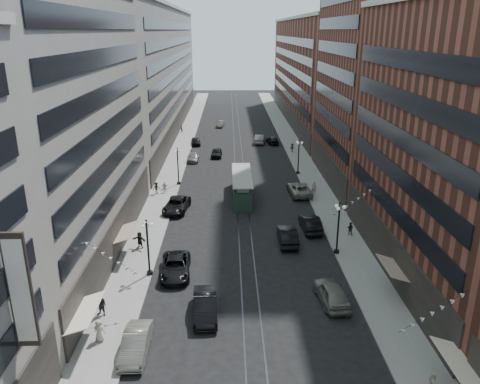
{
  "coord_description": "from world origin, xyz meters",
  "views": [
    {
      "loc": [
        -1.7,
        -10.91,
        21.74
      ],
      "look_at": [
        -0.55,
        37.23,
        5.0
      ],
      "focal_mm": 35.0,
      "sensor_mm": 36.0,
      "label": 1
    }
  ],
  "objects": [
    {
      "name": "car_4",
      "position": [
        6.8,
        23.08,
        0.89
      ],
      "size": [
        2.64,
        5.43,
        1.78
      ],
      "primitive_type": "imported",
      "rotation": [
        0.0,
        0.0,
        3.25
      ],
      "color": "slate",
      "rests_on": "ground"
    },
    {
      "name": "lamppost_sw_far",
      "position": [
        -9.2,
        28.0,
        3.1
      ],
      "size": [
        1.03,
        1.14,
        5.52
      ],
      "color": "black",
      "rests_on": "sidewalk_west"
    },
    {
      "name": "sidewalk_west",
      "position": [
        -11.0,
        70.0,
        0.07
      ],
      "size": [
        4.0,
        180.0,
        0.15
      ],
      "primitive_type": "cube",
      "color": "gray",
      "rests_on": "ground"
    },
    {
      "name": "sidewalk_east",
      "position": [
        11.0,
        70.0,
        0.07
      ],
      "size": [
        4.0,
        180.0,
        0.15
      ],
      "primitive_type": "cube",
      "color": "gray",
      "rests_on": "ground"
    },
    {
      "name": "car_12",
      "position": [
        7.05,
        81.28,
        0.7
      ],
      "size": [
        2.51,
        5.01,
        1.4
      ],
      "primitive_type": "imported",
      "rotation": [
        0.0,
        0.0,
        3.26
      ],
      "color": "black",
      "rests_on": "ground"
    },
    {
      "name": "pedestrian_6",
      "position": [
        -10.77,
        51.34,
        0.9
      ],
      "size": [
        0.89,
        0.42,
        1.51
      ],
      "primitive_type": "imported",
      "rotation": [
        0.0,
        0.0,
        3.12
      ],
      "color": "#B5AB96",
      "rests_on": "sidewalk_west"
    },
    {
      "name": "lamppost_se_far",
      "position": [
        9.2,
        32.0,
        3.1
      ],
      "size": [
        1.03,
        1.14,
        5.52
      ],
      "color": "black",
      "rests_on": "sidewalk_east"
    },
    {
      "name": "car_8",
      "position": [
        -8.0,
        68.32,
        0.69
      ],
      "size": [
        1.96,
        4.77,
        1.38
      ],
      "primitive_type": "imported",
      "rotation": [
        0.0,
        0.0,
        0.01
      ],
      "color": "#65635A",
      "rests_on": "ground"
    },
    {
      "name": "pedestrian_5",
      "position": [
        -11.09,
        33.62,
        1.04
      ],
      "size": [
        1.7,
        1.12,
        1.79
      ],
      "primitive_type": "imported",
      "rotation": [
        0.0,
        0.0,
        -0.43
      ],
      "color": "black",
      "rests_on": "sidewalk_west"
    },
    {
      "name": "car_13",
      "position": [
        -3.96,
        71.13,
        0.78
      ],
      "size": [
        1.98,
        4.64,
        1.56
      ],
      "primitive_type": "imported",
      "rotation": [
        0.0,
        0.0,
        -0.03
      ],
      "color": "black",
      "rests_on": "ground"
    },
    {
      "name": "building_west_mid",
      "position": [
        -17.0,
        33.0,
        14.0
      ],
      "size": [
        8.0,
        36.0,
        28.0
      ],
      "primitive_type": "cube",
      "color": "gray",
      "rests_on": "ground"
    },
    {
      "name": "building_east_far",
      "position": [
        17.0,
        105.0,
        12.0
      ],
      "size": [
        8.0,
        72.0,
        24.0
      ],
      "primitive_type": "cube",
      "color": "brown",
      "rests_on": "ground"
    },
    {
      "name": "ground",
      "position": [
        0.0,
        60.0,
        0.0
      ],
      "size": [
        220.0,
        220.0,
        0.0
      ],
      "primitive_type": "plane",
      "color": "black",
      "rests_on": "ground"
    },
    {
      "name": "car_5",
      "position": [
        -3.71,
        21.42,
        0.88
      ],
      "size": [
        2.15,
        5.42,
        1.76
      ],
      "primitive_type": "imported",
      "rotation": [
        0.0,
        0.0,
        0.06
      ],
      "color": "black",
      "rests_on": "ground"
    },
    {
      "name": "lamppost_sw_mid",
      "position": [
        -9.2,
        55.0,
        3.1
      ],
      "size": [
        1.03,
        1.14,
        5.52
      ],
      "color": "black",
      "rests_on": "sidewalk_west"
    },
    {
      "name": "lamppost_se_mid",
      "position": [
        9.2,
        60.0,
        3.1
      ],
      "size": [
        1.03,
        1.14,
        5.52
      ],
      "color": "black",
      "rests_on": "sidewalk_east"
    },
    {
      "name": "building_east_mid",
      "position": [
        17.0,
        28.0,
        12.0
      ],
      "size": [
        8.0,
        30.0,
        24.0
      ],
      "primitive_type": "cube",
      "color": "brown",
      "rests_on": "ground"
    },
    {
      "name": "pedestrian_extra_1",
      "position": [
        -12.34,
        92.1,
        0.92
      ],
      "size": [
        0.73,
        0.86,
        1.55
      ],
      "primitive_type": "imported",
      "rotation": [
        0.0,
        0.0,
        4.2
      ],
      "color": "black",
      "rests_on": "sidewalk_west"
    },
    {
      "name": "car_11",
      "position": [
        8.02,
        50.25,
        0.84
      ],
      "size": [
        3.15,
        6.23,
        1.69
      ],
      "primitive_type": "imported",
      "rotation": [
        0.0,
        0.0,
        3.2
      ],
      "color": "gray",
      "rests_on": "ground"
    },
    {
      "name": "car_14",
      "position": [
        4.5,
        81.76,
        0.87
      ],
      "size": [
        2.51,
        5.47,
        1.74
      ],
      "primitive_type": "imported",
      "rotation": [
        0.0,
        0.0,
        3.01
      ],
      "color": "slate",
      "rests_on": "ground"
    },
    {
      "name": "car_7",
      "position": [
        -8.4,
        44.43,
        0.82
      ],
      "size": [
        3.46,
        6.2,
        1.64
      ],
      "primitive_type": "imported",
      "rotation": [
        0.0,
        0.0,
        -0.13
      ],
      "color": "black",
      "rests_on": "ground"
    },
    {
      "name": "rail_east",
      "position": [
        0.7,
        70.0,
        0.01
      ],
      "size": [
        0.12,
        180.0,
        0.02
      ],
      "primitive_type": "cube",
      "color": "#2D2D33",
      "rests_on": "ground"
    },
    {
      "name": "car_extra_1",
      "position": [
        -3.68,
        98.71,
        0.7
      ],
      "size": [
        2.03,
        4.38,
        1.39
      ],
      "primitive_type": "imported",
      "rotation": [
        0.0,
        0.0,
        -0.13
      ],
      "color": "#636258",
      "rests_on": "ground"
    },
    {
      "name": "building_east_tower",
      "position": [
        17.0,
        56.0,
        21.0
      ],
      "size": [
        8.0,
        26.0,
        42.0
      ],
      "primitive_type": "cube",
      "color": "brown",
      "rests_on": "ground"
    },
    {
      "name": "car_9",
      "position": [
        -8.34,
        80.52,
        0.74
      ],
      "size": [
        2.22,
        4.53,
        1.49
      ],
      "primitive_type": "imported",
      "rotation": [
        0.0,
        0.0,
        0.11
      ],
      "color": "black",
      "rests_on": "ground"
    },
    {
      "name": "car_extra_0",
      "position": [
        4.5,
        34.71,
        0.88
      ],
      "size": [
        1.91,
        5.38,
        1.77
      ],
      "primitive_type": "imported",
      "rotation": [
        0.0,
        0.0,
        3.13
      ],
      "color": "black",
      "rests_on": "ground"
    },
    {
      "name": "car_10",
      "position": [
        7.52,
        38.04,
        0.87
      ],
      "size": [
        2.11,
        5.36,
        1.74
      ],
      "primitive_type": "imported",
      "rotation": [
        0.0,
        0.0,
        3.19
      ],
      "color": "black",
      "rests_on": "ground"
    },
    {
      "name": "building_west_far",
      "position": [
        -17.0,
        96.0,
        13.0
      ],
      "size": [
        8.0,
        90.0,
        26.0
      ],
      "primitive_type": "cube",
      "color": "gray",
      "rests_on": "ground"
    },
    {
      "name": "pedestrian_9",
      "position": [
        10.11,
        73.88,
        0.94
      ],
      "size": [
        1.1,
        0.77,
        1.58
      ],
      "primitive_type": "imported",
      "rotation": [
        0.0,
        0.0,
        0.39
      ],
      "color": "black",
      "rests_on": "sidewalk_east"
    },
    {
      "name": "pedestrian_extra_0",
      "position": [
        -11.83,
        50.73,
        0.99
      ],
      "size": [
        1.17,
        0.89,
        1.68
      ],
      "primitive_type": "imported",
      "rotation": [
        0.0,
        0.0,
        0.47
      ],
      "color": "black",
      "rests_on": "sidewalk_west"
    },
    {
      "name": "car_1",
      "position": [
        -8.4,
        16.86,
        0.82
      ],
      "size": [
        1.73,
        4.96,
        1.63
      ],
      "primitive_type": "imported",
      "rotation": [
        0.0,
        0.0,
        -0.0
      ],
      "color": "slate",
      "rests_on": "ground"
    },
    {
      "name": "pedestrian_7",
      "position": [
        11.67,
        36.44,
        0.9
      ],
      "size": [
        0.83,
        0.67,
        1.49
      ],
      "primitive_type": "imported",
      "rotation": [
        0.0,
        0.0,
        2.71
      ],
      "color": "black",
      "rests_on": "sidewalk_east"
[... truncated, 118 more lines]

